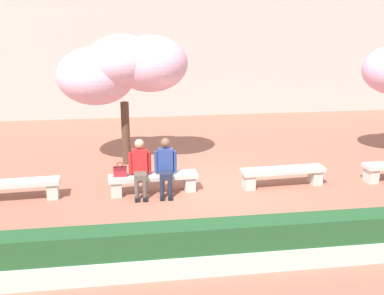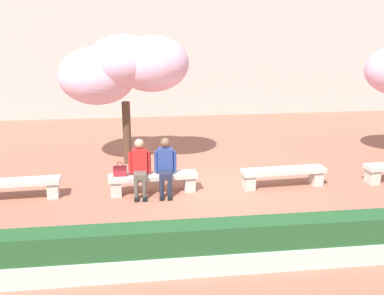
# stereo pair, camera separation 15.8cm
# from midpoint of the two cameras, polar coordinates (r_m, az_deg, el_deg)

# --- Properties ---
(ground_plane) EXTENTS (100.00, 100.00, 0.00)m
(ground_plane) POSITION_cam_midpoint_polar(r_m,az_deg,el_deg) (10.68, 3.88, -5.34)
(ground_plane) COLOR #9E604C
(building_facade) EXTENTS (28.00, 4.00, 9.30)m
(building_facade) POSITION_cam_midpoint_polar(r_m,az_deg,el_deg) (20.22, -1.79, 18.24)
(building_facade) COLOR #B7B2A8
(building_facade) RESTS_ON ground
(stone_bench_west_end) EXTENTS (2.06, 0.52, 0.45)m
(stone_bench_west_end) POSITION_cam_midpoint_polar(r_m,az_deg,el_deg) (10.72, -21.38, -4.60)
(stone_bench_west_end) COLOR beige
(stone_bench_west_end) RESTS_ON ground
(stone_bench_near_west) EXTENTS (2.06, 0.52, 0.45)m
(stone_bench_near_west) POSITION_cam_midpoint_polar(r_m,az_deg,el_deg) (10.39, -4.53, -4.15)
(stone_bench_near_west) COLOR beige
(stone_bench_near_west) RESTS_ON ground
(stone_bench_center) EXTENTS (2.06, 0.52, 0.45)m
(stone_bench_center) POSITION_cam_midpoint_polar(r_m,az_deg,el_deg) (10.96, 11.91, -3.35)
(stone_bench_center) COLOR beige
(stone_bench_center) RESTS_ON ground
(person_seated_left) EXTENTS (0.51, 0.68, 1.29)m
(person_seated_left) POSITION_cam_midpoint_polar(r_m,az_deg,el_deg) (10.20, -6.21, -2.26)
(person_seated_left) COLOR black
(person_seated_left) RESTS_ON ground
(person_seated_right) EXTENTS (0.51, 0.70, 1.29)m
(person_seated_right) POSITION_cam_midpoint_polar(r_m,az_deg,el_deg) (10.23, -2.96, -2.14)
(person_seated_right) COLOR black
(person_seated_right) RESTS_ON ground
(handbag) EXTENTS (0.30, 0.15, 0.34)m
(handbag) POSITION_cam_midpoint_polar(r_m,az_deg,el_deg) (10.29, -8.70, -2.90)
(handbag) COLOR #A3232D
(handbag) RESTS_ON stone_bench_near_west
(cherry_tree_main) EXTENTS (3.45, 2.29, 3.51)m
(cherry_tree_main) POSITION_cam_midpoint_polar(r_m,az_deg,el_deg) (12.16, -8.49, 9.96)
(cherry_tree_main) COLOR #513828
(cherry_tree_main) RESTS_ON ground
(planter_hedge_foreground) EXTENTS (15.37, 0.50, 0.80)m
(planter_hedge_foreground) POSITION_cam_midpoint_polar(r_m,az_deg,el_deg) (7.50, 9.06, -12.02)
(planter_hedge_foreground) COLOR beige
(planter_hedge_foreground) RESTS_ON ground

